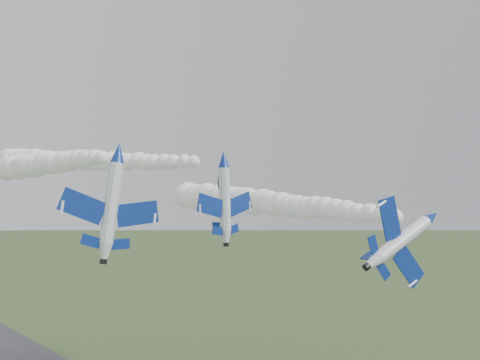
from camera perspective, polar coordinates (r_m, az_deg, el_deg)
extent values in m
cylinder|color=white|center=(60.30, 19.75, -3.74)|extent=(3.13, 7.87, 1.84)
cone|color=navy|center=(57.28, 23.44, -3.69)|extent=(2.16, 2.29, 1.84)
cone|color=white|center=(63.42, 16.55, -3.77)|extent=(2.10, 1.93, 1.84)
cylinder|color=black|center=(64.06, 15.96, -3.78)|extent=(1.01, 0.70, 0.93)
ellipsoid|color=black|center=(59.40, 21.48, -3.49)|extent=(1.66, 2.80, 1.23)
cube|color=navy|center=(59.77, 18.32, -1.50)|extent=(2.38, 2.51, 3.79)
cube|color=navy|center=(61.71, 19.97, -6.05)|extent=(2.38, 2.51, 3.79)
cube|color=navy|center=(62.37, 16.65, -2.59)|extent=(1.07, 1.15, 1.66)
cube|color=navy|center=(63.37, 17.52, -4.93)|extent=(1.07, 1.15, 1.66)
cube|color=navy|center=(63.48, 17.88, -3.26)|extent=(2.06, 1.75, 1.02)
cylinder|color=white|center=(65.06, -12.85, 2.83)|extent=(3.00, 9.57, 1.88)
cone|color=navy|center=(59.54, -10.90, 3.38)|extent=(2.16, 2.67, 1.88)
cone|color=white|center=(70.43, -14.44, 2.38)|extent=(2.11, 2.23, 1.88)
cylinder|color=black|center=(71.49, -14.72, 2.30)|extent=(1.03, 0.78, 0.95)
ellipsoid|color=black|center=(62.90, -12.02, 3.60)|extent=(1.63, 3.35, 1.25)
cube|color=navy|center=(64.88, -15.91, 3.12)|extent=(5.42, 3.29, 0.81)
cube|color=navy|center=(67.02, -10.46, 2.11)|extent=(5.42, 3.29, 0.81)
cube|color=navy|center=(68.96, -15.57, 2.71)|extent=(2.37, 1.49, 0.40)
cube|color=navy|center=(70.04, -12.80, 2.21)|extent=(2.37, 1.49, 0.40)
cube|color=navy|center=(69.44, -13.94, 3.66)|extent=(0.66, 1.83, 2.46)
cylinder|color=white|center=(74.49, -1.76, 2.19)|extent=(3.09, 8.83, 1.62)
cone|color=navy|center=(70.95, 1.52, 2.47)|extent=(1.99, 2.52, 1.62)
cone|color=white|center=(78.11, -4.63, 1.94)|extent=(1.92, 2.11, 1.62)
cylinder|color=black|center=(78.84, -5.16, 1.90)|extent=(0.92, 0.75, 0.82)
ellipsoid|color=black|center=(73.06, -0.48, 2.76)|extent=(1.58, 3.12, 1.08)
cube|color=navy|center=(72.78, -3.88, 2.09)|extent=(5.11, 3.26, 0.37)
cube|color=navy|center=(77.34, -0.67, 1.98)|extent=(5.11, 3.26, 0.37)
cube|color=navy|center=(76.28, -5.01, 2.01)|extent=(2.23, 1.48, 0.20)
cube|color=navy|center=(78.64, -3.30, 1.96)|extent=(2.23, 1.48, 0.20)
cube|color=navy|center=(77.37, -4.04, 2.99)|extent=(0.51, 1.67, 2.28)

